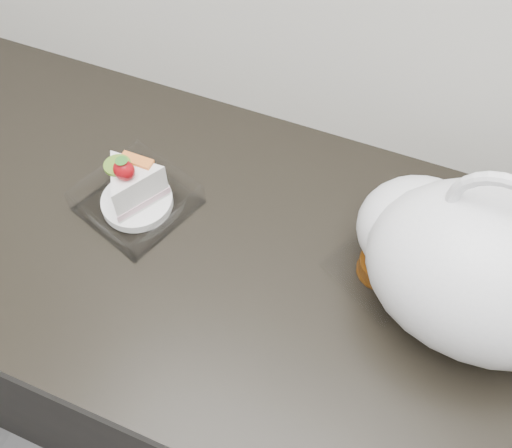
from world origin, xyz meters
TOP-DOWN VIEW (x-y plane):
  - counter at (0.00, 1.69)m, footprint 2.04×0.64m
  - cake_tray at (-0.25, 1.71)m, footprint 0.21×0.21m
  - mooncake_wrap at (0.17, 1.74)m, footprint 0.19×0.19m
  - plastic_bag at (0.28, 1.72)m, footprint 0.40×0.34m

SIDE VIEW (x-z plane):
  - counter at x=0.00m, z-range 0.00..0.90m
  - mooncake_wrap at x=0.17m, z-range 0.90..0.93m
  - cake_tray at x=-0.25m, z-range 0.87..1.00m
  - plastic_bag at x=0.28m, z-range 0.87..1.17m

